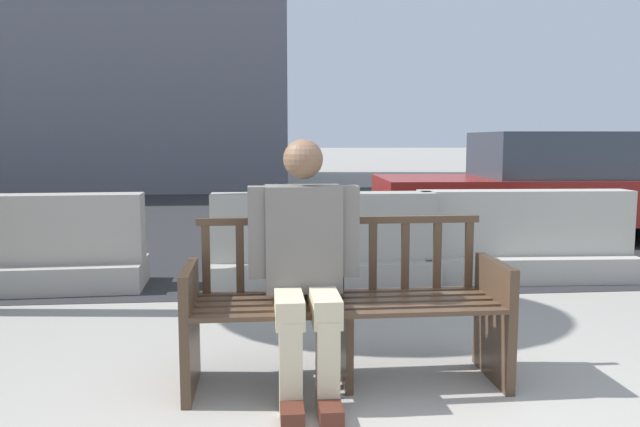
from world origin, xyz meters
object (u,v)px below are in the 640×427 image
seated_person (305,260)px  jersey_barrier_left (26,252)px  jersey_barrier_right (523,243)px  car_sedan_mid (563,186)px  street_bench (345,311)px  jersey_barrier_centre (324,248)px

seated_person → jersey_barrier_left: seated_person is taller
jersey_barrier_left → jersey_barrier_right: (4.51, 0.04, 0.00)m
seated_person → jersey_barrier_left: 3.32m
seated_person → jersey_barrier_right: bearing=47.5°
jersey_barrier_right → car_sedan_mid: 2.76m
street_bench → seated_person: (-0.22, -0.06, 0.29)m
jersey_barrier_centre → jersey_barrier_right: bearing=3.2°
jersey_barrier_left → jersey_barrier_right: bearing=0.5°
seated_person → car_sedan_mid: 6.02m
seated_person → jersey_barrier_left: (-2.28, 2.40, -0.35)m
jersey_barrier_centre → car_sedan_mid: bearing=34.9°
jersey_barrier_left → car_sedan_mid: bearing=21.1°
car_sedan_mid → seated_person: bearing=-128.4°
seated_person → jersey_barrier_right: seated_person is taller
seated_person → jersey_barrier_left: bearing=133.5°
jersey_barrier_right → jersey_barrier_centre: bearing=-176.8°
jersey_barrier_centre → street_bench: bearing=-92.7°
car_sedan_mid → street_bench: bearing=-127.1°
car_sedan_mid → jersey_barrier_left: bearing=-158.9°
street_bench → car_sedan_mid: size_ratio=0.35×
street_bench → jersey_barrier_right: (2.01, 2.38, -0.06)m
jersey_barrier_right → car_sedan_mid: car_sedan_mid is taller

